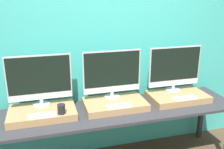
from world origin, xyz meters
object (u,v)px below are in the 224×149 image
monitor_right (175,68)px  keyboard_right (185,98)px  keyboard_left (42,115)px  keyboard_center (119,106)px  monitor_center (112,73)px  mug (61,109)px  monitor_left (40,79)px

monitor_right → keyboard_right: (-0.00, -0.27, -0.28)m
keyboard_left → keyboard_center: 0.78m
monitor_center → monitor_right: same height
mug → monitor_center: (0.59, 0.27, 0.24)m
keyboard_left → monitor_right: 1.60m
mug → monitor_center: monitor_center is taller
monitor_center → keyboard_right: monitor_center is taller
monitor_center → keyboard_right: 0.87m
keyboard_center → monitor_right: size_ratio=0.40×
monitor_left → mug: monitor_left is taller
monitor_center → monitor_right: 0.78m
monitor_center → keyboard_center: bearing=-90.0°
keyboard_left → keyboard_right: size_ratio=1.00×
monitor_right → keyboard_right: bearing=-90.0°
monitor_left → keyboard_right: (1.55, -0.27, -0.28)m
monitor_left → monitor_center: (0.78, 0.00, 0.00)m
monitor_left → mug: 0.40m
keyboard_left → keyboard_center: bearing=0.0°
monitor_left → keyboard_center: bearing=-18.9°
monitor_center → keyboard_left: bearing=-161.1°
monitor_left → monitor_center: size_ratio=1.00×
mug → keyboard_center: bearing=0.0°
monitor_left → keyboard_center: size_ratio=2.50×
mug → monitor_center: 0.69m
monitor_left → keyboard_left: bearing=-90.0°
keyboard_center → monitor_left: bearing=161.1°
monitor_left → mug: size_ratio=6.63×
mug → monitor_right: size_ratio=0.15×
keyboard_left → monitor_center: bearing=18.9°
monitor_center → monitor_right: size_ratio=1.00×
monitor_left → mug: (0.18, -0.27, -0.24)m
monitor_left → monitor_right: 1.55m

